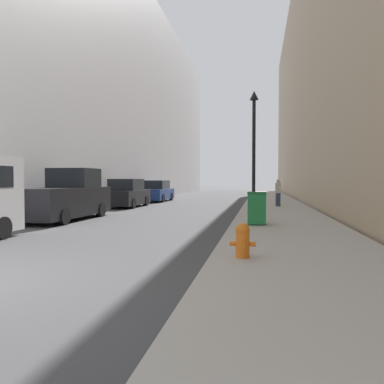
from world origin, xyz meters
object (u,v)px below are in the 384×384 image
at_px(pickup_truck, 66,198).
at_px(lamppost, 254,143).
at_px(fire_hydrant, 243,240).
at_px(parked_sedan_far, 156,192).
at_px(trash_bin, 257,208).
at_px(parked_sedan_near, 126,194).
at_px(pedestrian_on_sidewalk, 278,193).

bearing_deg(pickup_truck, lamppost, 20.82).
distance_m(fire_hydrant, parked_sedan_far, 22.61).
height_order(lamppost, pickup_truck, lamppost).
bearing_deg(trash_bin, lamppost, 92.22).
distance_m(parked_sedan_near, parked_sedan_far, 6.44).
distance_m(lamppost, pickup_truck, 8.66).
xyz_separation_m(fire_hydrant, pickup_truck, (-7.72, 7.25, 0.41)).
bearing_deg(fire_hydrant, pedestrian_on_sidewalk, 84.71).
bearing_deg(pedestrian_on_sidewalk, pickup_truck, -140.14).
bearing_deg(pickup_truck, parked_sedan_near, 90.70).
xyz_separation_m(fire_hydrant, pedestrian_on_sidewalk, (1.37, 14.84, 0.43)).
bearing_deg(lamppost, pickup_truck, -159.18).
xyz_separation_m(trash_bin, lamppost, (-0.18, 4.68, 2.64)).
bearing_deg(parked_sedan_near, pickup_truck, -89.30).
relative_size(lamppost, pedestrian_on_sidewalk, 3.58).
bearing_deg(trash_bin, pickup_truck, 167.75).
bearing_deg(lamppost, parked_sedan_near, 149.57).
bearing_deg(lamppost, parked_sedan_far, 125.06).
distance_m(fire_hydrant, parked_sedan_near, 16.75).
bearing_deg(parked_sedan_far, trash_bin, -63.22).
bearing_deg(parked_sedan_near, lamppost, -30.43).
bearing_deg(parked_sedan_far, pedestrian_on_sidewalk, -35.24).
distance_m(lamppost, parked_sedan_near, 9.47).
height_order(parked_sedan_far, pedestrian_on_sidewalk, pedestrian_on_sidewalk).
height_order(pickup_truck, parked_sedan_near, pickup_truck).
xyz_separation_m(parked_sedan_near, pedestrian_on_sidewalk, (9.18, 0.02, 0.15)).
distance_m(pickup_truck, pedestrian_on_sidewalk, 11.84).
distance_m(trash_bin, parked_sedan_far, 17.62).
distance_m(parked_sedan_far, pedestrian_on_sidewalk, 11.12).
bearing_deg(parked_sedan_far, lamppost, -54.94).
bearing_deg(fire_hydrant, parked_sedan_far, 109.93).
distance_m(trash_bin, lamppost, 5.38).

